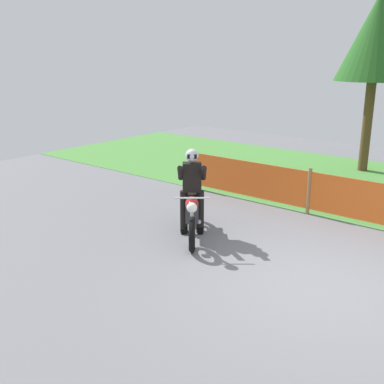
{
  "coord_description": "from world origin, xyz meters",
  "views": [
    {
      "loc": [
        2.44,
        -6.14,
        3.37
      ],
      "look_at": [
        -2.79,
        0.31,
        0.9
      ],
      "focal_mm": 42.83,
      "sensor_mm": 36.0,
      "label": 1
    }
  ],
  "objects": [
    {
      "name": "ground",
      "position": [
        0.0,
        0.0,
        -0.01
      ],
      "size": [
        24.0,
        24.0,
        0.02
      ],
      "primitive_type": "cube",
      "color": "slate"
    },
    {
      "name": "tree_leftmost",
      "position": [
        -2.11,
        7.78,
        3.85
      ],
      "size": [
        2.19,
        2.19,
        5.11
      ],
      "color": "brown",
      "rests_on": "ground"
    },
    {
      "name": "rider_lead",
      "position": [
        -2.93,
        0.48,
        0.95
      ],
      "size": [
        0.74,
        0.78,
        1.69
      ],
      "rotation": [
        0.0,
        0.0,
        -0.89
      ],
      "color": "black",
      "rests_on": "ground"
    },
    {
      "name": "motorcycle_lead",
      "position": [
        -2.78,
        0.3,
        0.48
      ],
      "size": [
        1.4,
        1.7,
        0.99
      ],
      "rotation": [
        0.0,
        0.0,
        -0.89
      ],
      "color": "black",
      "rests_on": "ground"
    }
  ]
}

